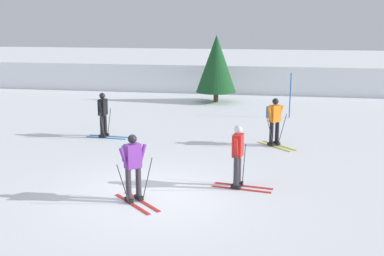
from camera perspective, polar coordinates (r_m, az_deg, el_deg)
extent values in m
plane|color=white|center=(12.32, -5.02, -8.12)|extent=(120.00, 120.00, 0.00)
cube|color=white|center=(31.83, 4.35, 6.50)|extent=(80.00, 6.69, 1.69)
cube|color=red|center=(11.96, -6.01, -8.76)|extent=(1.22, 1.17, 0.02)
cube|color=red|center=(11.83, -7.19, -9.03)|extent=(1.22, 1.17, 0.02)
cube|color=black|center=(12.06, -6.38, -8.27)|extent=(0.27, 0.27, 0.10)
cube|color=black|center=(11.94, -7.56, -8.54)|extent=(0.27, 0.27, 0.10)
cylinder|color=#38333D|center=(11.90, -6.44, -6.14)|extent=(0.14, 0.14, 0.85)
cylinder|color=#38333D|center=(11.77, -7.63, -6.39)|extent=(0.14, 0.14, 0.85)
cube|color=purple|center=(11.64, -7.12, -3.36)|extent=(0.44, 0.44, 0.60)
cylinder|color=purple|center=(11.75, -6.00, -3.24)|extent=(0.24, 0.25, 0.55)
cylinder|color=purple|center=(11.52, -8.15, -3.64)|extent=(0.24, 0.25, 0.55)
sphere|color=black|center=(11.53, -7.18, -1.31)|extent=(0.22, 0.22, 0.22)
cylinder|color=#38383D|center=(11.91, -5.36, -6.14)|extent=(0.24, 0.25, 1.08)
cylinder|color=#38383D|center=(11.60, -8.25, -6.75)|extent=(0.24, 0.25, 1.08)
cube|color=teal|center=(11.81, -7.62, -3.03)|extent=(0.32, 0.33, 0.40)
cube|color=gold|center=(17.22, 10.45, -2.09)|extent=(1.20, 1.19, 0.02)
cube|color=gold|center=(17.03, 9.80, -2.24)|extent=(1.20, 1.19, 0.02)
cube|color=black|center=(17.31, 10.10, -1.79)|extent=(0.27, 0.27, 0.10)
cube|color=black|center=(17.11, 9.45, -1.94)|extent=(0.27, 0.27, 0.10)
cylinder|color=black|center=(17.19, 10.17, -0.26)|extent=(0.14, 0.14, 0.85)
cylinder|color=black|center=(17.00, 9.51, -0.39)|extent=(0.14, 0.14, 0.85)
cube|color=orange|center=(16.97, 9.92, 1.73)|extent=(0.44, 0.44, 0.60)
cylinder|color=orange|center=(17.13, 10.55, 1.77)|extent=(0.24, 0.25, 0.55)
cylinder|color=orange|center=(16.78, 9.37, 1.58)|extent=(0.24, 0.25, 0.55)
sphere|color=black|center=(16.89, 9.98, 3.16)|extent=(0.22, 0.22, 0.22)
cylinder|color=#38383D|center=(17.23, 10.76, -0.23)|extent=(0.31, 0.31, 1.12)
cylinder|color=#38383D|center=(16.82, 9.38, -0.50)|extent=(0.31, 0.31, 1.12)
cube|color=teal|center=(17.11, 9.42, 1.91)|extent=(0.32, 0.33, 0.40)
cube|color=red|center=(13.03, 6.21, -6.91)|extent=(1.59, 0.34, 0.02)
cube|color=red|center=(12.77, 5.93, -7.32)|extent=(1.59, 0.34, 0.02)
cube|color=black|center=(13.04, 5.57, -6.60)|extent=(0.28, 0.16, 0.10)
cube|color=black|center=(12.78, 5.27, -7.00)|extent=(0.28, 0.16, 0.10)
cylinder|color=#38333D|center=(12.89, 5.61, -4.61)|extent=(0.14, 0.14, 0.85)
cylinder|color=#38333D|center=(12.63, 5.32, -4.97)|extent=(0.14, 0.14, 0.85)
cube|color=red|center=(12.58, 5.53, -2.08)|extent=(0.30, 0.41, 0.60)
cylinder|color=red|center=(12.81, 5.87, -1.86)|extent=(0.13, 0.27, 0.55)
cylinder|color=red|center=(12.34, 5.35, -2.43)|extent=(0.13, 0.27, 0.55)
sphere|color=silver|center=(12.48, 5.57, -0.17)|extent=(0.22, 0.22, 0.22)
cylinder|color=#38383D|center=(13.05, 6.24, -4.40)|extent=(0.07, 0.32, 1.09)
cylinder|color=#38383D|center=(12.42, 5.55, -5.29)|extent=(0.07, 0.32, 1.09)
cube|color=#237AC6|center=(18.55, -9.91, -0.98)|extent=(1.60, 0.23, 0.02)
cube|color=#237AC6|center=(18.31, -10.27, -1.18)|extent=(1.60, 0.23, 0.02)
cube|color=black|center=(18.60, -10.33, -0.77)|extent=(0.27, 0.14, 0.10)
cube|color=black|center=(18.35, -10.70, -0.97)|extent=(0.27, 0.14, 0.10)
cylinder|color=black|center=(18.49, -10.39, 0.66)|extent=(0.14, 0.14, 0.85)
cylinder|color=black|center=(18.25, -10.76, 0.48)|extent=(0.14, 0.14, 0.85)
cube|color=black|center=(18.25, -10.66, 2.49)|extent=(0.27, 0.40, 0.60)
cylinder|color=black|center=(18.47, -10.27, 2.59)|extent=(0.11, 0.26, 0.55)
cylinder|color=black|center=(18.02, -10.94, 2.30)|extent=(0.11, 0.26, 0.55)
sphere|color=black|center=(18.18, -10.71, 3.82)|extent=(0.22, 0.22, 0.22)
cylinder|color=#38383D|center=(18.60, -9.90, 0.68)|extent=(0.06, 0.40, 1.05)
cylinder|color=#38383D|center=(18.07, -10.69, 0.28)|extent=(0.06, 0.40, 1.05)
cylinder|color=#1E56AD|center=(22.05, 11.69, 3.85)|extent=(0.05, 0.05, 2.05)
cylinder|color=#513823|center=(25.83, 2.89, 3.74)|extent=(0.26, 0.26, 0.56)
cone|color=#194C23|center=(25.60, 2.93, 7.72)|extent=(2.16, 2.16, 3.04)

